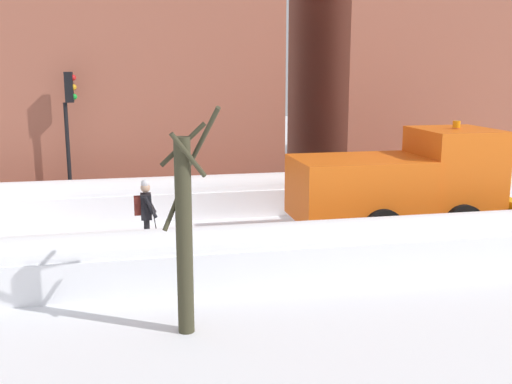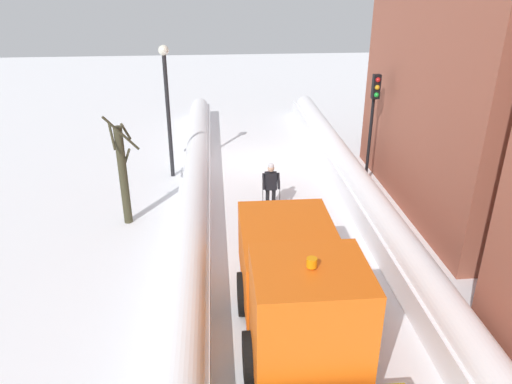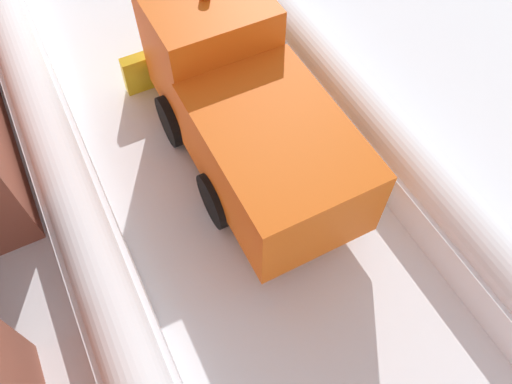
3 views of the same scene
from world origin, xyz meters
name	(u,v)px [view 3 (image 3 of 3)]	position (x,y,z in m)	size (l,w,h in m)	color
ground_plane	(254,215)	(0.00, 10.00, 0.00)	(80.00, 80.00, 0.00)	white
snowbank_left	(98,266)	(-2.99, 10.00, 0.60)	(1.10, 36.00, 1.27)	white
snowbank_right	(386,141)	(2.99, 10.00, 0.59)	(1.10, 36.00, 1.26)	white
plow_truck	(242,106)	(0.48, 11.45, 1.48)	(3.20, 5.98, 3.12)	orange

